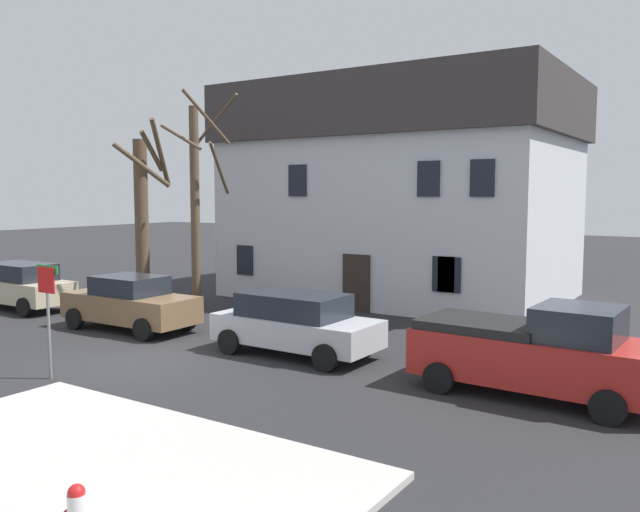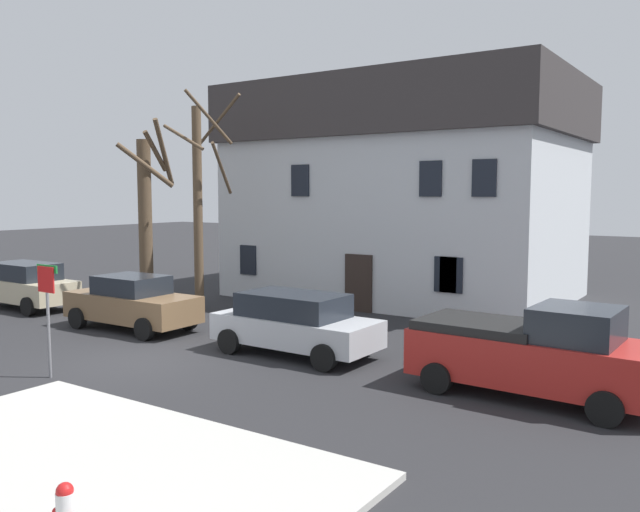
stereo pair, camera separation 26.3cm
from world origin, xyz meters
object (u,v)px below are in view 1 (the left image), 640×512
Objects in this scene: tree_bare_near at (143,213)px; pickup_truck_red at (536,351)px; bicycle_leaning at (153,301)px; car_beige_wagon at (22,285)px; building_main at (401,190)px; street_sign_pole at (47,299)px; car_brown_sedan at (130,303)px; car_silver_wagon at (295,323)px; tree_bare_mid at (197,199)px.

tree_bare_near is 1.41× the size of pickup_truck_red.
bicycle_leaning is (-14.49, 2.62, -0.61)m from pickup_truck_red.
car_beige_wagon is 0.83× the size of pickup_truck_red.
tree_bare_near is at bearing 56.29° from car_beige_wagon.
street_sign_pole is (-1.26, -15.88, -2.57)m from building_main.
car_brown_sedan is (-4.00, -11.13, -3.58)m from building_main.
pickup_truck_red is 14.74m from bicycle_leaning.
car_silver_wagon is at bearing 54.99° from street_sign_pole.
building_main is 11.68m from car_silver_wagon.
pickup_truck_red is at bearing 26.20° from street_sign_pole.
tree_bare_mid is at bearing 152.57° from car_silver_wagon.
tree_bare_near is 1.58× the size of car_silver_wagon.
bicycle_leaning is (-5.93, -8.43, -4.07)m from building_main.
car_brown_sedan is 5.57m from street_sign_pole.
building_main is 2.96× the size of car_silver_wagon.
bicycle_leaning is at bearing 28.92° from car_beige_wagon.
car_brown_sedan is 1.72× the size of street_sign_pole.
car_silver_wagon is (2.23, -10.90, -3.57)m from building_main.
tree_bare_mid is at bearing 43.19° from bicycle_leaning.
tree_bare_near is 11.05m from street_sign_pole.
street_sign_pole is at bearing -53.22° from tree_bare_near.
pickup_truck_red is 10.98m from street_sign_pole.
street_sign_pole is 8.92m from bicycle_leaning.
building_main is 11.08m from bicycle_leaning.
car_brown_sedan is at bearing -54.46° from bicycle_leaning.
pickup_truck_red is at bearing -15.78° from tree_bare_mid.
street_sign_pole is (-9.82, -4.83, 0.90)m from pickup_truck_red.
building_main is 5.06× the size of street_sign_pole.
car_brown_sedan is at bearing -109.76° from building_main.
street_sign_pole is at bearing -29.22° from car_beige_wagon.
car_beige_wagon is at bearing 179.35° from pickup_truck_red.
street_sign_pole reaches higher than car_beige_wagon.
car_brown_sedan is 6.23m from car_silver_wagon.
car_beige_wagon reaches higher than bicycle_leaning.
car_silver_wagon is at bearing -16.85° from bicycle_leaning.
car_brown_sedan is at bearing -2.75° from car_beige_wagon.
car_brown_sedan is 3.36m from bicycle_leaning.
tree_bare_mid is 1.75× the size of car_silver_wagon.
car_brown_sedan is 12.56m from pickup_truck_red.
building_main is 16.13m from street_sign_pole.
car_silver_wagon is at bearing -27.43° from tree_bare_mid.
building_main is at bearing 101.55° from car_silver_wagon.
bicycle_leaning is at bearing 122.10° from street_sign_pole.
bicycle_leaning is at bearing 163.15° from car_silver_wagon.
building_main is at bearing 70.24° from car_brown_sedan.
tree_bare_near is 3.14m from tree_bare_mid.
street_sign_pole is at bearing -94.53° from building_main.
bicycle_leaning is (-1.21, -1.14, -3.73)m from tree_bare_mid.
car_beige_wagon is 18.84m from pickup_truck_red.
building_main is at bearing 42.39° from tree_bare_near.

